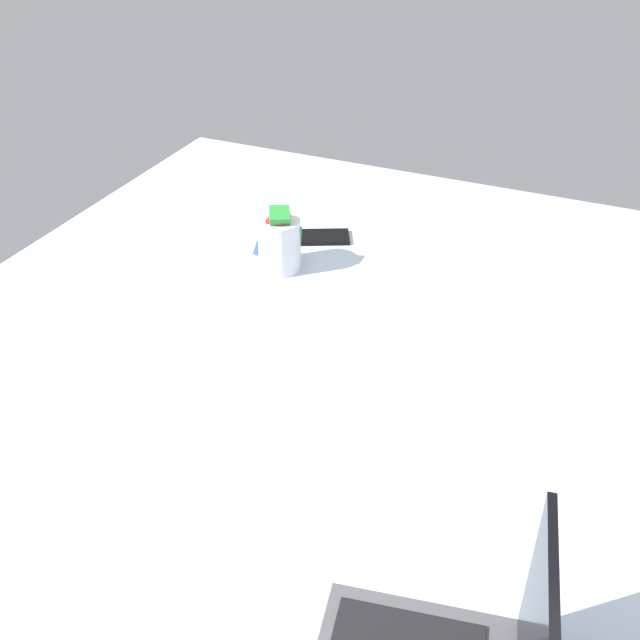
% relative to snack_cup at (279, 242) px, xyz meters
% --- Properties ---
extents(bed_mattress, '(1.80, 1.40, 0.18)m').
position_rel_snack_cup_xyz_m(bed_mattress, '(0.31, 0.15, -0.15)').
color(bed_mattress, silver).
rests_on(bed_mattress, ground).
extents(snack_cup, '(0.09, 0.09, 0.15)m').
position_rel_snack_cup_xyz_m(snack_cup, '(0.00, 0.00, 0.00)').
color(snack_cup, silver).
rests_on(snack_cup, bed_mattress).
extents(cell_phone, '(0.12, 0.16, 0.01)m').
position_rel_snack_cup_xyz_m(cell_phone, '(-0.15, 0.02, -0.06)').
color(cell_phone, black).
rests_on(cell_phone, bed_mattress).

